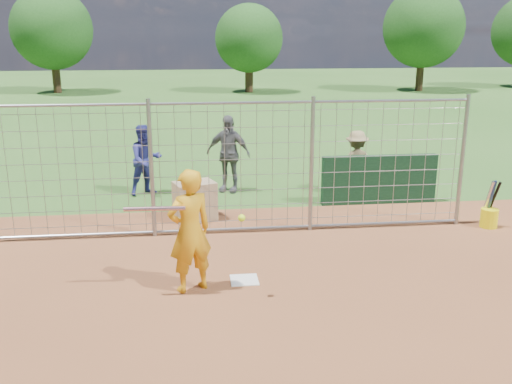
{
  "coord_description": "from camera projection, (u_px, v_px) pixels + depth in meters",
  "views": [
    {
      "loc": [
        -0.76,
        -8.35,
        3.76
      ],
      "look_at": [
        0.3,
        0.8,
        1.15
      ],
      "focal_mm": 40.0,
      "sensor_mm": 36.0,
      "label": 1
    }
  ],
  "objects": [
    {
      "name": "ground",
      "position": [
        243.0,
        275.0,
        9.09
      ],
      "size": [
        100.0,
        100.0,
        0.0
      ],
      "primitive_type": "plane",
      "color": "#2D591E",
      "rests_on": "ground"
    },
    {
      "name": "bystander_b",
      "position": [
        228.0,
        154.0,
        13.63
      ],
      "size": [
        1.18,
        0.85,
        1.86
      ],
      "primitive_type": "imported",
      "rotation": [
        0.0,
        0.0,
        -0.41
      ],
      "color": "#57585C",
      "rests_on": "ground"
    },
    {
      "name": "equipment_bin",
      "position": [
        195.0,
        201.0,
        11.66
      ],
      "size": [
        0.94,
        0.78,
        0.8
      ],
      "primitive_type": "cube",
      "rotation": [
        0.0,
        0.0,
        0.33
      ],
      "color": "tan",
      "rests_on": "ground"
    },
    {
      "name": "bystander_c",
      "position": [
        356.0,
        163.0,
        13.46
      ],
      "size": [
        1.01,
        0.61,
        1.52
      ],
      "primitive_type": "imported",
      "rotation": [
        0.0,
        0.0,
        3.19
      ],
      "color": "#907A4E",
      "rests_on": "ground"
    },
    {
      "name": "dugout_wall",
      "position": [
        379.0,
        180.0,
        12.76
      ],
      "size": [
        2.6,
        0.2,
        1.1
      ],
      "primitive_type": "cube",
      "color": "#11381E",
      "rests_on": "ground"
    },
    {
      "name": "equipment_in_play",
      "position": [
        176.0,
        211.0,
        7.95
      ],
      "size": [
        1.69,
        0.3,
        0.2
      ],
      "color": "silver",
      "rests_on": "ground"
    },
    {
      "name": "batter",
      "position": [
        190.0,
        231.0,
        8.34
      ],
      "size": [
        0.81,
        0.69,
        1.87
      ],
      "primitive_type": "imported",
      "rotation": [
        0.0,
        0.0,
        3.58
      ],
      "color": "orange",
      "rests_on": "ground"
    },
    {
      "name": "bystander_a",
      "position": [
        146.0,
        160.0,
        13.4
      ],
      "size": [
        1.01,
        0.94,
        1.66
      ],
      "primitive_type": "imported",
      "rotation": [
        0.0,
        0.0,
        0.5
      ],
      "color": "navy",
      "rests_on": "ground"
    },
    {
      "name": "bucket_with_bats",
      "position": [
        489.0,
        215.0,
        11.26
      ],
      "size": [
        0.34,
        0.4,
        0.97
      ],
      "color": "#FFF30D",
      "rests_on": "ground"
    },
    {
      "name": "tree_line",
      "position": [
        251.0,
        31.0,
        35.3
      ],
      "size": [
        44.66,
        6.72,
        6.48
      ],
      "color": "#3F2B19",
      "rests_on": "ground"
    },
    {
      "name": "home_plate",
      "position": [
        244.0,
        280.0,
        8.9
      ],
      "size": [
        0.43,
        0.43,
        0.02
      ],
      "primitive_type": "cube",
      "color": "silver",
      "rests_on": "ground"
    },
    {
      "name": "backstop_fence",
      "position": [
        233.0,
        170.0,
        10.66
      ],
      "size": [
        9.08,
        0.08,
        2.6
      ],
      "color": "gray",
      "rests_on": "ground"
    }
  ]
}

